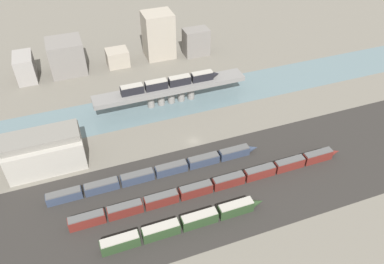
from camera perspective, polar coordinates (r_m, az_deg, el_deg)
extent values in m
plane|color=#666056|center=(139.34, 0.22, -1.40)|extent=(400.00, 400.00, 0.00)
cube|color=#282623|center=(123.48, 4.13, -8.25)|extent=(280.00, 42.00, 0.01)
cube|color=slate|center=(159.68, -3.17, 4.57)|extent=(320.00, 22.15, 0.01)
cube|color=slate|center=(155.74, -3.26, 6.71)|extent=(64.30, 7.92, 1.96)
cylinder|color=gray|center=(156.13, -6.31, 4.83)|extent=(2.95, 2.95, 6.11)
cylinder|color=gray|center=(156.99, -4.75, 5.16)|extent=(2.95, 2.95, 6.11)
cylinder|color=gray|center=(157.96, -3.20, 5.48)|extent=(2.95, 2.95, 6.11)
cylinder|color=gray|center=(159.05, -1.68, 5.79)|extent=(2.95, 2.95, 6.11)
cylinder|color=gray|center=(160.25, -0.17, 6.10)|extent=(2.95, 2.95, 6.11)
cube|color=black|center=(151.32, -9.11, 6.36)|extent=(9.17, 3.18, 3.32)
cube|color=#9E998E|center=(150.33, -9.18, 6.95)|extent=(8.80, 2.92, 0.40)
cube|color=black|center=(153.01, -5.47, 7.11)|extent=(9.17, 3.18, 3.32)
cube|color=#9E998E|center=(152.03, -5.51, 7.70)|extent=(8.80, 2.92, 0.40)
cube|color=black|center=(155.32, -1.91, 7.81)|extent=(9.17, 3.18, 3.32)
cube|color=#9E998E|center=(154.35, -1.92, 8.40)|extent=(8.80, 2.92, 0.40)
cube|color=black|center=(158.22, 1.55, 8.46)|extent=(9.17, 3.18, 3.32)
cube|color=#9E998E|center=(157.27, 1.56, 9.04)|extent=(8.80, 2.92, 0.40)
cone|color=black|center=(160.39, 3.63, 8.79)|extent=(3.21, 2.86, 2.86)
cube|color=#23381E|center=(109.40, -10.88, -16.32)|extent=(10.90, 3.04, 3.73)
cube|color=#9E998E|center=(107.72, -11.01, -15.70)|extent=(10.47, 2.79, 0.40)
cube|color=#23381E|center=(110.24, -4.75, -14.81)|extent=(10.90, 3.04, 3.73)
cube|color=#9E998E|center=(108.58, -4.80, -14.17)|extent=(10.47, 2.79, 0.40)
cube|color=#23381E|center=(112.31, 1.14, -13.19)|extent=(10.90, 3.04, 3.73)
cube|color=#9E998E|center=(110.68, 1.15, -12.54)|extent=(10.47, 2.79, 0.40)
cube|color=#23381E|center=(115.54, 6.68, -11.51)|extent=(10.90, 3.04, 3.73)
cube|color=#9E998E|center=(113.95, 6.76, -10.86)|extent=(10.47, 2.79, 0.40)
cone|color=#23381E|center=(118.26, 9.95, -10.52)|extent=(3.82, 2.73, 2.73)
cube|color=#5B1E19|center=(116.30, -15.72, -12.87)|extent=(10.65, 2.81, 3.54)
cube|color=#4C4C4C|center=(114.79, -15.89, -12.26)|extent=(10.23, 2.59, 0.40)
cube|color=#5B1E19|center=(116.32, -10.15, -11.62)|extent=(10.65, 2.81, 3.54)
cube|color=#4C4C4C|center=(114.81, -10.26, -11.00)|extent=(10.23, 2.59, 0.40)
cube|color=#5B1E19|center=(117.43, -4.68, -10.28)|extent=(10.65, 2.81, 3.54)
cube|color=#4C4C4C|center=(115.94, -4.73, -9.64)|extent=(10.23, 2.59, 0.40)
cube|color=#5B1E19|center=(119.62, 0.58, -8.88)|extent=(10.65, 2.81, 3.54)
cube|color=#4C4C4C|center=(118.15, 0.59, -8.25)|extent=(10.23, 2.59, 0.40)
cube|color=#5B1E19|center=(122.81, 5.58, -7.48)|extent=(10.65, 2.81, 3.54)
cube|color=#4C4C4C|center=(121.39, 5.64, -6.85)|extent=(10.23, 2.59, 0.40)
cube|color=#5B1E19|center=(126.94, 10.26, -6.11)|extent=(10.65, 2.81, 3.54)
cube|color=#4C4C4C|center=(125.57, 10.36, -5.48)|extent=(10.23, 2.59, 0.40)
cube|color=#5B1E19|center=(131.92, 14.59, -4.80)|extent=(10.65, 2.81, 3.54)
cube|color=#4C4C4C|center=(130.60, 14.73, -4.18)|extent=(10.23, 2.59, 0.40)
cube|color=#5B1E19|center=(137.65, 18.57, -3.57)|extent=(10.65, 2.81, 3.54)
cube|color=#4C4C4C|center=(136.38, 18.74, -2.96)|extent=(10.23, 2.59, 0.40)
cone|color=#5B1E19|center=(141.75, 20.90, -2.88)|extent=(3.73, 2.53, 2.53)
cube|color=#2D384C|center=(124.77, -18.89, -9.28)|extent=(10.92, 2.90, 3.12)
cube|color=#4C4C4C|center=(123.52, -19.05, -8.73)|extent=(10.48, 2.67, 0.40)
cube|color=#2D384C|center=(124.31, -13.58, -8.12)|extent=(10.92, 2.90, 3.12)
cube|color=#4C4C4C|center=(123.05, -13.71, -7.57)|extent=(10.48, 2.67, 0.40)
cube|color=#2D384C|center=(124.93, -8.32, -6.90)|extent=(10.92, 2.90, 3.12)
cube|color=#4C4C4C|center=(123.68, -8.39, -6.34)|extent=(10.48, 2.67, 0.40)
cube|color=#2D384C|center=(126.63, -3.18, -5.65)|extent=(10.92, 2.90, 3.12)
cube|color=#4C4C4C|center=(125.40, -3.21, -5.08)|extent=(10.48, 2.67, 0.40)
cube|color=#2D384C|center=(129.37, 1.77, -4.39)|extent=(10.92, 2.90, 3.12)
cube|color=#4C4C4C|center=(128.16, 1.78, -3.83)|extent=(10.48, 2.67, 0.40)
cube|color=#2D384C|center=(133.08, 6.45, -3.17)|extent=(10.92, 2.90, 3.12)
cube|color=#4C4C4C|center=(131.90, 6.51, -2.61)|extent=(10.48, 2.67, 0.40)
cone|color=#2D384C|center=(135.99, 9.26, -2.47)|extent=(3.82, 2.61, 2.61)
cube|color=#9E998E|center=(136.13, -21.45, -2.91)|extent=(25.15, 14.29, 10.78)
cube|color=slate|center=(132.09, -22.11, -0.80)|extent=(24.65, 10.00, 2.37)
cube|color=gray|center=(188.36, -24.09, 8.97)|extent=(8.22, 14.07, 11.84)
cube|color=slate|center=(187.15, -18.58, 10.89)|extent=(15.74, 15.10, 15.57)
cube|color=gray|center=(188.05, -11.28, 11.05)|extent=(10.37, 8.88, 8.03)
cube|color=gray|center=(190.70, -5.13, 14.51)|extent=(14.21, 12.41, 22.49)
cube|color=slate|center=(193.54, 0.63, 13.56)|extent=(12.44, 8.19, 13.38)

